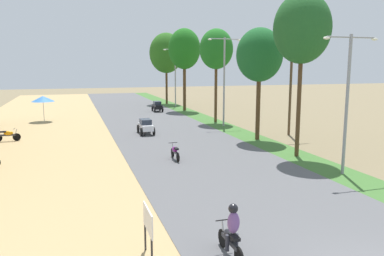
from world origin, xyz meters
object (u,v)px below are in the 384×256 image
Objects in this scene: car_sedan_white at (146,126)px; car_hatchback_black at (157,106)px; street_signboard at (148,223)px; streetlamp_mid at (224,76)px; streetlamp_near at (347,94)px; median_tree_fifth at (166,53)px; median_tree_second at (259,55)px; median_tree_third at (216,49)px; median_tree_fourth at (184,49)px; motorbike_ahead_second at (175,151)px; utility_pole_near at (291,72)px; vendor_umbrella at (43,99)px; parked_motorbike_fourth at (8,135)px; streetlamp_far at (175,73)px; median_tree_nearest at (302,29)px; motorbike_foreground_rider at (231,232)px.

car_hatchback_black is (4.10, 14.57, 0.01)m from car_sedan_white.
streetlamp_mid is (11.22, 22.14, 3.52)m from street_signboard.
car_sedan_white is at bearing 117.77° from streetlamp_near.
median_tree_fifth is at bearing 72.54° from car_sedan_white.
median_tree_third reaches higher than median_tree_second.
median_tree_fourth is 25.98m from motorbike_ahead_second.
utility_pole_near is at bearing 72.48° from streetlamp_near.
car_hatchback_black is (-3.68, 9.93, -6.30)m from median_tree_third.
street_signboard is 11.71m from motorbike_ahead_second.
utility_pole_near is 5.35× the size of motorbike_ahead_second.
median_tree_second is (15.94, -14.64, 3.97)m from vendor_umbrella.
streetlamp_far is (17.77, 19.22, 3.94)m from parked_motorbike_fourth.
street_signboard is at bearing -108.51° from motorbike_ahead_second.
vendor_umbrella is 0.26× the size of median_tree_nearest.
parked_motorbike_fourth is 23.16m from streetlamp_near.
street_signboard is at bearing -100.26° from car_sedan_white.
streetlamp_far is 4.27× the size of motorbike_foreground_rider.
streetlamp_mid is at bearing -74.48° from car_hatchback_black.
median_tree_third is 10.27m from median_tree_fourth.
median_tree_fourth reaches higher than car_hatchback_black.
parked_motorbike_fourth is at bearing 140.95° from streetlamp_near.
median_tree_nearest is at bearing 41.52° from street_signboard.
median_tree_second reaches higher than parked_motorbike_fourth.
car_sedan_white is at bearing -116.97° from median_tree_fourth.
motorbike_foreground_rider is at bearing -104.04° from median_tree_fourth.
median_tree_second is 10.41m from motorbike_ahead_second.
motorbike_ahead_second is (10.27, -9.04, 0.02)m from parked_motorbike_fourth.
median_tree_fourth reaches higher than streetlamp_near.
vendor_umbrella is at bearing -162.82° from median_tree_fourth.
median_tree_fourth is at bearing 100.60° from utility_pole_near.
street_signboard is 0.21× the size of streetlamp_near.
streetlamp_mid reaches higher than car_sedan_white.
median_tree_second is at bearing -31.43° from car_sedan_white.
median_tree_second reaches higher than street_signboard.
motorbike_foreground_rider reaches higher than street_signboard.
streetlamp_far reaches higher than parked_motorbike_fourth.
streetlamp_far is (-0.00, 4.35, -2.95)m from median_tree_fourth.
median_tree_nearest reaches higher than utility_pole_near.
street_signboard reaches higher than motorbike_ahead_second.
car_hatchback_black is 35.83m from motorbike_foreground_rider.
vendor_umbrella is at bearing -159.72° from car_hatchback_black.
median_tree_nearest is 5.39× the size of motorbike_foreground_rider.
utility_pole_near is (3.44, -18.38, -2.43)m from median_tree_fourth.
vendor_umbrella is at bearing 123.11° from streetlamp_near.
median_tree_third reaches higher than street_signboard.
car_sedan_white is (-7.62, 4.66, -5.53)m from median_tree_second.
median_tree_second is 19.59m from median_tree_fourth.
car_sedan_white is (-7.58, 14.39, -3.41)m from streetlamp_near.
motorbike_ahead_second is at bearing -41.35° from parked_motorbike_fourth.
utility_pole_near is (14.66, 16.62, 3.90)m from street_signboard.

